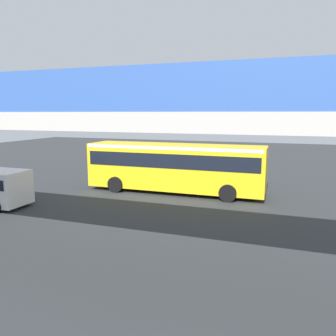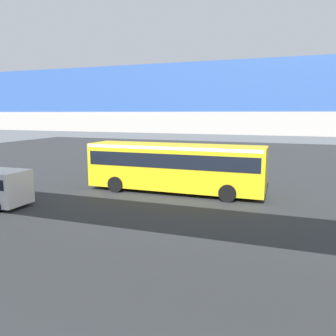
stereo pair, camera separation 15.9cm
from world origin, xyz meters
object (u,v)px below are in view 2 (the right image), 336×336
(traffic_sign, at_px, (253,158))
(pedestrian, at_px, (140,170))
(city_bus, at_px, (175,164))
(bicycle_green, at_px, (6,183))

(traffic_sign, bearing_deg, pedestrian, 14.63)
(city_bus, bearing_deg, pedestrian, -34.99)
(bicycle_green, height_order, pedestrian, pedestrian)
(city_bus, distance_m, bicycle_green, 11.83)
(bicycle_green, xyz_separation_m, pedestrian, (-7.80, -5.32, 0.51))
(pedestrian, relative_size, traffic_sign, 0.64)
(pedestrian, bearing_deg, city_bus, 145.01)
(city_bus, xyz_separation_m, traffic_sign, (-4.53, -4.64, 0.01))
(city_bus, distance_m, pedestrian, 4.50)
(traffic_sign, bearing_deg, bicycle_green, 25.06)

